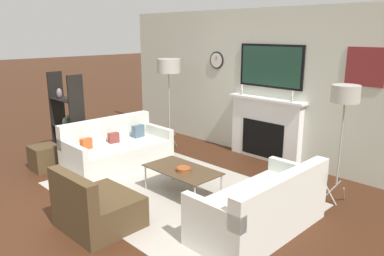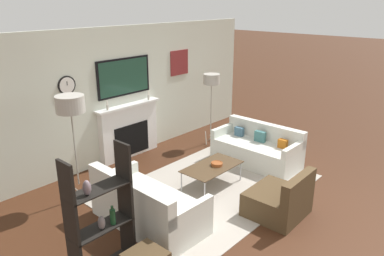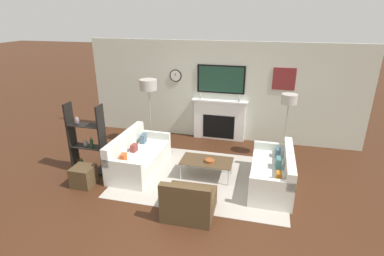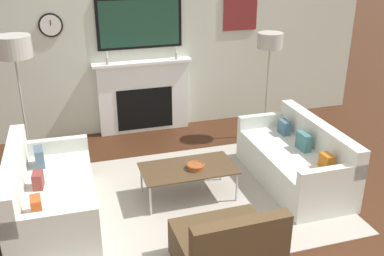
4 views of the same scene
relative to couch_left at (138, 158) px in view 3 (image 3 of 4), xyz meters
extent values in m
plane|color=#3E2112|center=(1.49, -1.97, -0.29)|extent=(60.00, 60.00, 0.00)
cube|color=silver|center=(1.49, 2.34, 1.06)|extent=(7.53, 0.07, 2.70)
cube|color=white|center=(1.49, 2.22, 0.26)|extent=(1.42, 0.16, 1.10)
cube|color=black|center=(1.49, 2.14, 0.10)|extent=(0.88, 0.01, 0.66)
cube|color=white|center=(1.49, 2.20, 0.83)|extent=(1.54, 0.22, 0.04)
cylinder|color=#B2AD9E|center=(0.96, 2.17, 0.90)|extent=(0.04, 0.04, 0.10)
cylinder|color=white|center=(0.96, 2.17, 0.99)|extent=(0.03, 0.03, 0.09)
cylinder|color=#B2AD9E|center=(2.03, 2.17, 0.90)|extent=(0.04, 0.04, 0.10)
cylinder|color=white|center=(2.03, 2.17, 0.99)|extent=(0.03, 0.03, 0.09)
cube|color=black|center=(1.49, 2.29, 1.41)|extent=(1.29, 0.04, 0.76)
cube|color=#1E4233|center=(1.49, 2.27, 1.41)|extent=(1.20, 0.01, 0.68)
cylinder|color=black|center=(0.22, 2.29, 1.45)|extent=(0.34, 0.02, 0.34)
cylinder|color=silver|center=(0.22, 2.27, 1.45)|extent=(0.29, 0.00, 0.29)
cube|color=black|center=(0.22, 2.27, 1.48)|extent=(0.01, 0.00, 0.07)
cube|color=maroon|center=(3.12, 2.29, 1.50)|extent=(0.57, 0.02, 0.57)
cube|color=#A89F93|center=(1.49, 0.00, -0.29)|extent=(3.59, 2.53, 0.01)
cube|color=silver|center=(0.05, 0.00, -0.07)|extent=(0.91, 1.76, 0.44)
cube|color=silver|center=(-0.30, 0.01, 0.35)|extent=(0.20, 1.75, 0.40)
cube|color=silver|center=(0.07, 0.82, 0.24)|extent=(0.87, 0.12, 0.18)
cube|color=silver|center=(0.03, -0.82, 0.24)|extent=(0.87, 0.12, 0.18)
cube|color=#495F6F|center=(-0.07, 0.52, 0.26)|extent=(0.12, 0.22, 0.22)
cube|color=brown|center=(-0.08, 0.00, 0.24)|extent=(0.12, 0.18, 0.17)
cube|color=#BE4E22|center=(-0.09, -0.51, 0.24)|extent=(0.11, 0.18, 0.18)
cube|color=silver|center=(2.94, 0.00, -0.07)|extent=(0.81, 1.74, 0.45)
cube|color=silver|center=(3.26, 0.00, 0.32)|extent=(0.17, 1.74, 0.34)
cube|color=silver|center=(2.94, -0.82, 0.24)|extent=(0.81, 0.10, 0.18)
cube|color=silver|center=(2.94, 0.82, 0.24)|extent=(0.81, 0.10, 0.18)
cube|color=#B15F18|center=(3.06, -0.52, 0.24)|extent=(0.11, 0.18, 0.17)
cube|color=#3D7070|center=(3.06, 0.00, 0.26)|extent=(0.11, 0.22, 0.22)
cube|color=#3F6174|center=(3.06, 0.51, 0.25)|extent=(0.10, 0.19, 0.19)
cube|color=#493721|center=(1.54, -1.28, -0.10)|extent=(0.89, 0.82, 0.39)
cube|color=#493721|center=(1.55, -1.61, 0.28)|extent=(0.88, 0.16, 0.37)
cube|color=#4C3823|center=(1.58, 0.05, 0.09)|extent=(1.11, 0.61, 0.02)
cylinder|color=#B7B7BC|center=(1.07, -0.22, -0.10)|extent=(0.02, 0.02, 0.38)
cylinder|color=#B7B7BC|center=(2.10, -0.22, -0.10)|extent=(0.02, 0.02, 0.38)
cylinder|color=#B7B7BC|center=(1.07, 0.31, -0.10)|extent=(0.02, 0.02, 0.38)
cylinder|color=#B7B7BC|center=(2.10, 0.31, -0.10)|extent=(0.02, 0.02, 0.38)
cylinder|color=#944A22|center=(1.66, 0.00, 0.13)|extent=(0.20, 0.20, 0.05)
torus|color=#92441C|center=(1.66, 0.00, 0.15)|extent=(0.21, 0.21, 0.02)
cylinder|color=#9E998E|center=(-0.14, 1.45, -0.16)|extent=(0.09, 0.23, 0.29)
cylinder|color=#9E998E|center=(-0.32, 1.49, -0.16)|extent=(0.17, 0.19, 0.29)
cylinder|color=#9E998E|center=(-0.27, 1.31, -0.16)|extent=(0.23, 0.07, 0.29)
cylinder|color=#9E998E|center=(-0.24, 1.42, 0.60)|extent=(0.02, 0.02, 1.24)
cylinder|color=#B2ADA3|center=(-0.24, 1.42, 1.36)|extent=(0.45, 0.45, 0.27)
cylinder|color=#9E998E|center=(3.34, 1.45, -0.17)|extent=(0.09, 0.23, 0.26)
cylinder|color=#9E998E|center=(3.15, 1.49, -0.17)|extent=(0.17, 0.19, 0.26)
cylinder|color=#9E998E|center=(3.21, 1.31, -0.17)|extent=(0.23, 0.07, 0.26)
cylinder|color=#9E998E|center=(3.23, 1.42, 0.53)|extent=(0.02, 0.02, 1.14)
cylinder|color=#B2ADA3|center=(3.23, 1.42, 1.22)|extent=(0.37, 0.37, 0.23)
cube|color=black|center=(-1.39, -0.35, 0.50)|extent=(0.04, 0.28, 1.59)
cube|color=black|center=(-0.63, -0.35, 0.50)|extent=(0.04, 0.28, 1.59)
cube|color=black|center=(-1.01, -0.35, -0.27)|extent=(0.79, 0.28, 0.02)
cube|color=black|center=(-1.01, -0.35, 0.32)|extent=(0.79, 0.28, 0.01)
cube|color=black|center=(-1.01, -0.35, 0.83)|extent=(0.79, 0.28, 0.02)
cylinder|color=brown|center=(-1.29, -0.40, -0.16)|extent=(0.06, 0.06, 0.20)
cylinder|color=brown|center=(-1.29, -0.40, -0.03)|extent=(0.03, 0.03, 0.05)
cylinder|color=#194223|center=(-0.88, -0.40, 0.42)|extent=(0.07, 0.07, 0.19)
cylinder|color=#194223|center=(-0.88, -0.40, 0.54)|extent=(0.03, 0.03, 0.05)
ellipsoid|color=gray|center=(-1.17, -0.39, 0.92)|extent=(0.09, 0.09, 0.18)
ellipsoid|color=slate|center=(-1.03, -0.40, 0.41)|extent=(0.09, 0.09, 0.17)
cylinder|color=#194223|center=(-1.20, -0.39, -0.14)|extent=(0.07, 0.07, 0.23)
cylinder|color=#194223|center=(-1.20, -0.39, 0.00)|extent=(0.03, 0.03, 0.06)
cube|color=#493721|center=(-0.82, -0.91, -0.08)|extent=(0.43, 0.43, 0.42)
camera|label=1|loc=(5.24, -3.39, 2.00)|focal=35.00mm
camera|label=2|loc=(-3.14, -3.71, 2.90)|focal=35.00mm
camera|label=3|loc=(2.68, -5.62, 3.08)|focal=28.00mm
camera|label=4|loc=(0.26, -4.42, 2.58)|focal=42.00mm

